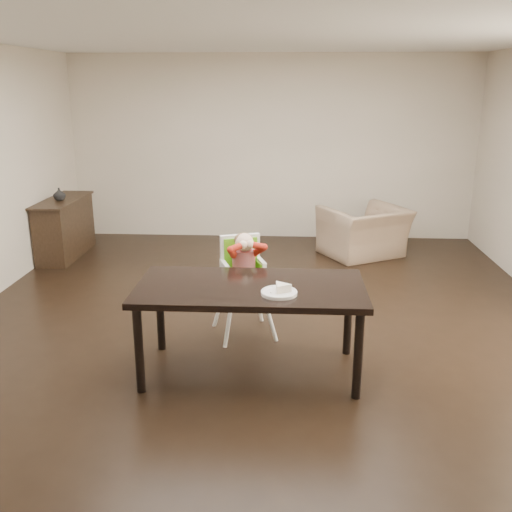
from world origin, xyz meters
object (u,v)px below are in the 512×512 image
Objects in this scene: dining_table at (251,295)px; high_chair at (243,263)px; sideboard at (65,228)px; armchair at (364,224)px.

dining_table is 1.83× the size of high_chair.
sideboard is (-2.74, 3.15, -0.27)m from dining_table.
dining_table is 1.43× the size of sideboard.
high_chair is 0.96× the size of armchair.
high_chair reaches higher than dining_table.
high_chair is (-0.12, 0.76, 0.02)m from dining_table.
armchair is 4.07m from sideboard.
dining_table is at bearing -99.94° from high_chair.
dining_table is 3.63m from armchair.
sideboard is (-4.07, -0.23, -0.05)m from armchair.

